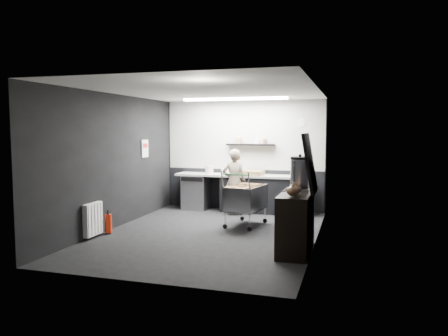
% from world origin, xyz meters
% --- Properties ---
extents(floor, '(5.50, 5.50, 0.00)m').
position_xyz_m(floor, '(0.00, 0.00, 0.00)').
color(floor, black).
rests_on(floor, ground).
extents(ceiling, '(5.50, 5.50, 0.00)m').
position_xyz_m(ceiling, '(0.00, 0.00, 2.70)').
color(ceiling, white).
rests_on(ceiling, wall_back).
extents(wall_back, '(5.50, 0.00, 5.50)m').
position_xyz_m(wall_back, '(0.00, 2.75, 1.35)').
color(wall_back, black).
rests_on(wall_back, floor).
extents(wall_front, '(5.50, 0.00, 5.50)m').
position_xyz_m(wall_front, '(0.00, -2.75, 1.35)').
color(wall_front, black).
rests_on(wall_front, floor).
extents(wall_left, '(0.00, 5.50, 5.50)m').
position_xyz_m(wall_left, '(-2.00, 0.00, 1.35)').
color(wall_left, black).
rests_on(wall_left, floor).
extents(wall_right, '(0.00, 5.50, 5.50)m').
position_xyz_m(wall_right, '(2.00, 0.00, 1.35)').
color(wall_right, black).
rests_on(wall_right, floor).
extents(kitchen_wall_panel, '(3.95, 0.02, 1.70)m').
position_xyz_m(kitchen_wall_panel, '(0.00, 2.73, 1.85)').
color(kitchen_wall_panel, silver).
rests_on(kitchen_wall_panel, wall_back).
extents(dado_panel, '(3.95, 0.02, 1.00)m').
position_xyz_m(dado_panel, '(0.00, 2.73, 0.50)').
color(dado_panel, black).
rests_on(dado_panel, wall_back).
extents(floating_shelf, '(1.20, 0.22, 0.04)m').
position_xyz_m(floating_shelf, '(0.20, 2.62, 1.62)').
color(floating_shelf, black).
rests_on(floating_shelf, wall_back).
extents(wall_clock, '(0.20, 0.03, 0.20)m').
position_xyz_m(wall_clock, '(1.40, 2.72, 2.15)').
color(wall_clock, white).
rests_on(wall_clock, wall_back).
extents(poster, '(0.02, 0.30, 0.40)m').
position_xyz_m(poster, '(-1.98, 1.30, 1.55)').
color(poster, white).
rests_on(poster, wall_left).
extents(poster_red_band, '(0.02, 0.22, 0.10)m').
position_xyz_m(poster_red_band, '(-1.98, 1.30, 1.62)').
color(poster_red_band, red).
rests_on(poster_red_band, poster).
extents(radiator, '(0.10, 0.50, 0.60)m').
position_xyz_m(radiator, '(-1.94, -0.90, 0.35)').
color(radiator, white).
rests_on(radiator, wall_left).
extents(ceiling_strip, '(2.40, 0.20, 0.04)m').
position_xyz_m(ceiling_strip, '(0.00, 1.85, 2.67)').
color(ceiling_strip, white).
rests_on(ceiling_strip, ceiling).
extents(prep_counter, '(3.20, 0.61, 0.90)m').
position_xyz_m(prep_counter, '(0.14, 2.42, 0.46)').
color(prep_counter, black).
rests_on(prep_counter, floor).
extents(person, '(0.64, 0.50, 1.54)m').
position_xyz_m(person, '(-0.04, 1.97, 0.77)').
color(person, '#B8AA91').
rests_on(person, floor).
extents(shopping_cart, '(0.77, 1.11, 1.13)m').
position_xyz_m(shopping_cart, '(0.49, 0.91, 0.54)').
color(shopping_cart, silver).
rests_on(shopping_cart, floor).
extents(sideboard, '(0.55, 1.29, 1.93)m').
position_xyz_m(sideboard, '(1.75, -0.70, 0.61)').
color(sideboard, black).
rests_on(sideboard, floor).
extents(fire_extinguisher, '(0.13, 0.13, 0.44)m').
position_xyz_m(fire_extinguisher, '(-1.85, -0.53, 0.21)').
color(fire_extinguisher, red).
rests_on(fire_extinguisher, floor).
extents(cardboard_box, '(0.58, 0.47, 0.11)m').
position_xyz_m(cardboard_box, '(0.29, 2.37, 0.95)').
color(cardboard_box, '#A18655').
rests_on(cardboard_box, prep_counter).
extents(pink_tub, '(0.20, 0.20, 0.20)m').
position_xyz_m(pink_tub, '(-0.80, 2.42, 1.00)').
color(pink_tub, silver).
rests_on(pink_tub, prep_counter).
extents(white_container, '(0.20, 0.18, 0.14)m').
position_xyz_m(white_container, '(-0.36, 2.37, 0.97)').
color(white_container, white).
rests_on(white_container, prep_counter).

